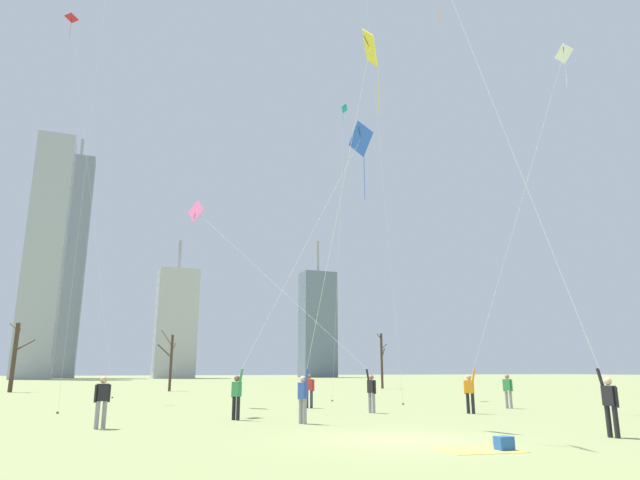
{
  "coord_description": "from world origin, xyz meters",
  "views": [
    {
      "loc": [
        -7.59,
        -13.72,
        1.81
      ],
      "look_at": [
        0.0,
        6.0,
        6.86
      ],
      "focal_mm": 30.69,
      "sensor_mm": 36.0,
      "label": 1
    }
  ],
  "objects_px": {
    "kite_flyer_far_back_blue": "(262,343)",
    "bystander_strolling_midfield": "(102,399)",
    "kite_flyer_foreground_left_yellow": "(316,329)",
    "distant_kite_drifting_left_red": "(76,57)",
    "kite_flyer_midfield_right_orange": "(543,233)",
    "kite_flyer_midfield_left_pink": "(322,340)",
    "bare_tree_far_right_edge": "(170,360)",
    "bare_tree_right_of_center": "(15,354)",
    "distant_kite_high_overhead_teal": "(343,140)",
    "bystander_far_off_by_trees": "(309,389)",
    "kite_flyer_midfield_center_white": "(481,351)",
    "bystander_watching_nearby": "(508,389)",
    "bare_tree_rightmost": "(382,359)",
    "picnic_spot": "(493,446)"
  },
  "relations": [
    {
      "from": "kite_flyer_far_back_blue",
      "to": "bystander_strolling_midfield",
      "type": "xyz_separation_m",
      "value": [
        -5.43,
        -0.75,
        -1.92
      ]
    },
    {
      "from": "kite_flyer_foreground_left_yellow",
      "to": "bystander_watching_nearby",
      "type": "height_order",
      "value": "kite_flyer_foreground_left_yellow"
    },
    {
      "from": "kite_flyer_midfield_center_white",
      "to": "bare_tree_right_of_center",
      "type": "relative_size",
      "value": 2.79
    },
    {
      "from": "kite_flyer_midfield_center_white",
      "to": "bare_tree_right_of_center",
      "type": "height_order",
      "value": "kite_flyer_midfield_center_white"
    },
    {
      "from": "bystander_strolling_midfield",
      "to": "bare_tree_far_right_edge",
      "type": "relative_size",
      "value": 0.3
    },
    {
      "from": "kite_flyer_foreground_left_yellow",
      "to": "distant_kite_drifting_left_red",
      "type": "relative_size",
      "value": 0.47
    },
    {
      "from": "bare_tree_far_right_edge",
      "to": "bare_tree_right_of_center",
      "type": "height_order",
      "value": "bare_tree_right_of_center"
    },
    {
      "from": "bystander_strolling_midfield",
      "to": "bare_tree_right_of_center",
      "type": "height_order",
      "value": "bare_tree_right_of_center"
    },
    {
      "from": "kite_flyer_midfield_right_orange",
      "to": "distant_kite_high_overhead_teal",
      "type": "distance_m",
      "value": 23.71
    },
    {
      "from": "kite_flyer_midfield_left_pink",
      "to": "kite_flyer_far_back_blue",
      "type": "bearing_deg",
      "value": -135.15
    },
    {
      "from": "bystander_strolling_midfield",
      "to": "bare_tree_rightmost",
      "type": "distance_m",
      "value": 41.51
    },
    {
      "from": "kite_flyer_midfield_center_white",
      "to": "distant_kite_high_overhead_teal",
      "type": "bearing_deg",
      "value": 91.29
    },
    {
      "from": "kite_flyer_foreground_left_yellow",
      "to": "kite_flyer_midfield_left_pink",
      "type": "bearing_deg",
      "value": 67.12
    },
    {
      "from": "kite_flyer_midfield_left_pink",
      "to": "kite_flyer_foreground_left_yellow",
      "type": "relative_size",
      "value": 0.89
    },
    {
      "from": "bare_tree_rightmost",
      "to": "bare_tree_far_right_edge",
      "type": "bearing_deg",
      "value": 179.05
    },
    {
      "from": "bare_tree_rightmost",
      "to": "kite_flyer_midfield_right_orange",
      "type": "bearing_deg",
      "value": -109.59
    },
    {
      "from": "bystander_strolling_midfield",
      "to": "distant_kite_drifting_left_red",
      "type": "bearing_deg",
      "value": 100.94
    },
    {
      "from": "kite_flyer_midfield_right_orange",
      "to": "kite_flyer_midfield_left_pink",
      "type": "relative_size",
      "value": 1.84
    },
    {
      "from": "distant_kite_high_overhead_teal",
      "to": "bare_tree_right_of_center",
      "type": "distance_m",
      "value": 33.43
    },
    {
      "from": "bare_tree_far_right_edge",
      "to": "bystander_strolling_midfield",
      "type": "bearing_deg",
      "value": -99.65
    },
    {
      "from": "bare_tree_rightmost",
      "to": "bystander_strolling_midfield",
      "type": "bearing_deg",
      "value": -129.83
    },
    {
      "from": "bystander_watching_nearby",
      "to": "bare_tree_right_of_center",
      "type": "bearing_deg",
      "value": 129.35
    },
    {
      "from": "distant_kite_drifting_left_red",
      "to": "kite_flyer_foreground_left_yellow",
      "type": "bearing_deg",
      "value": -63.77
    },
    {
      "from": "bystander_strolling_midfield",
      "to": "bystander_far_off_by_trees",
      "type": "relative_size",
      "value": 1.0
    },
    {
      "from": "kite_flyer_midfield_right_orange",
      "to": "bare_tree_right_of_center",
      "type": "height_order",
      "value": "kite_flyer_midfield_right_orange"
    },
    {
      "from": "distant_kite_drifting_left_red",
      "to": "picnic_spot",
      "type": "bearing_deg",
      "value": -66.12
    },
    {
      "from": "bystander_far_off_by_trees",
      "to": "distant_kite_drifting_left_red",
      "type": "distance_m",
      "value": 29.47
    },
    {
      "from": "kite_flyer_midfield_center_white",
      "to": "bare_tree_rightmost",
      "type": "distance_m",
      "value": 33.26
    },
    {
      "from": "kite_flyer_foreground_left_yellow",
      "to": "distant_kite_drifting_left_red",
      "type": "distance_m",
      "value": 31.47
    },
    {
      "from": "kite_flyer_midfield_left_pink",
      "to": "distant_kite_drifting_left_red",
      "type": "bearing_deg",
      "value": 131.15
    },
    {
      "from": "kite_flyer_foreground_left_yellow",
      "to": "bare_tree_right_of_center",
      "type": "relative_size",
      "value": 2.17
    },
    {
      "from": "distant_kite_drifting_left_red",
      "to": "bare_tree_right_of_center",
      "type": "height_order",
      "value": "distant_kite_drifting_left_red"
    },
    {
      "from": "kite_flyer_foreground_left_yellow",
      "to": "picnic_spot",
      "type": "height_order",
      "value": "kite_flyer_foreground_left_yellow"
    },
    {
      "from": "kite_flyer_midfield_center_white",
      "to": "bystander_far_off_by_trees",
      "type": "bearing_deg",
      "value": 132.21
    },
    {
      "from": "bystander_watching_nearby",
      "to": "kite_flyer_midfield_right_orange",
      "type": "bearing_deg",
      "value": -121.19
    },
    {
      "from": "kite_flyer_midfield_center_white",
      "to": "bystander_far_off_by_trees",
      "type": "distance_m",
      "value": 8.61
    },
    {
      "from": "bystander_far_off_by_trees",
      "to": "distant_kite_high_overhead_teal",
      "type": "xyz_separation_m",
      "value": [
        5.35,
        7.72,
        17.32
      ]
    },
    {
      "from": "kite_flyer_midfield_left_pink",
      "to": "kite_flyer_foreground_left_yellow",
      "type": "height_order",
      "value": "kite_flyer_foreground_left_yellow"
    },
    {
      "from": "kite_flyer_foreground_left_yellow",
      "to": "bare_tree_right_of_center",
      "type": "distance_m",
      "value": 38.74
    },
    {
      "from": "bare_tree_right_of_center",
      "to": "kite_flyer_far_back_blue",
      "type": "bearing_deg",
      "value": -69.39
    },
    {
      "from": "kite_flyer_midfield_center_white",
      "to": "bare_tree_right_of_center",
      "type": "xyz_separation_m",
      "value": [
        -22.48,
        33.94,
        0.5
      ]
    },
    {
      "from": "bystander_strolling_midfield",
      "to": "distant_kite_high_overhead_teal",
      "type": "relative_size",
      "value": 0.08
    },
    {
      "from": "bystander_strolling_midfield",
      "to": "bare_tree_far_right_edge",
      "type": "bearing_deg",
      "value": 80.35
    },
    {
      "from": "kite_flyer_foreground_left_yellow",
      "to": "distant_kite_high_overhead_teal",
      "type": "height_order",
      "value": "distant_kite_high_overhead_teal"
    },
    {
      "from": "kite_flyer_midfield_left_pink",
      "to": "distant_kite_drifting_left_red",
      "type": "distance_m",
      "value": 28.7
    },
    {
      "from": "kite_flyer_midfield_right_orange",
      "to": "bystander_strolling_midfield",
      "type": "relative_size",
      "value": 12.77
    },
    {
      "from": "kite_flyer_midfield_right_orange",
      "to": "bystander_watching_nearby",
      "type": "bearing_deg",
      "value": 58.81
    },
    {
      "from": "distant_kite_high_overhead_teal",
      "to": "bare_tree_right_of_center",
      "type": "xyz_separation_m",
      "value": [
        -22.17,
        19.97,
        -15.08
      ]
    },
    {
      "from": "kite_flyer_foreground_left_yellow",
      "to": "bystander_strolling_midfield",
      "type": "distance_m",
      "value": 7.27
    },
    {
      "from": "kite_flyer_midfield_right_orange",
      "to": "kite_flyer_far_back_blue",
      "type": "relative_size",
      "value": 1.91
    }
  ]
}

